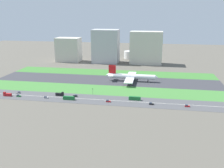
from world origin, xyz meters
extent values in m
plane|color=#5B564C|center=(0.00, 0.00, 0.00)|extent=(800.00, 800.00, 0.00)
cube|color=#38383D|center=(0.00, 0.00, 0.05)|extent=(280.00, 46.00, 0.10)
cube|color=#3D7A33|center=(0.00, 41.00, 0.05)|extent=(280.00, 36.00, 0.10)
cube|color=#427F38|center=(0.00, -41.00, 0.05)|extent=(280.00, 36.00, 0.10)
cube|color=#4C4C4F|center=(0.00, -73.00, 0.05)|extent=(280.00, 28.00, 0.10)
cube|color=silver|center=(0.00, -73.00, 0.11)|extent=(266.00, 0.50, 0.01)
cylinder|color=white|center=(31.58, 0.00, 6.30)|extent=(56.00, 6.00, 6.00)
cone|color=white|center=(61.58, 0.00, 6.30)|extent=(4.00, 5.70, 5.70)
cone|color=white|center=(1.08, 0.00, 7.10)|extent=(5.00, 5.40, 5.40)
cube|color=red|center=(6.58, 0.00, 14.30)|extent=(9.00, 0.80, 11.00)
cube|color=white|center=(5.58, 0.00, 7.30)|extent=(6.00, 16.00, 0.60)
cube|color=white|center=(29.58, 15.00, 5.10)|extent=(10.00, 26.00, 1.00)
cylinder|color=gray|center=(30.58, 9.00, 2.90)|extent=(5.00, 3.20, 3.20)
cube|color=white|center=(29.58, -15.00, 5.10)|extent=(10.00, 26.00, 1.00)
cylinder|color=gray|center=(30.58, -9.00, 2.90)|extent=(5.00, 3.20, 3.20)
cylinder|color=black|center=(51.18, 0.00, 1.70)|extent=(1.00, 1.00, 3.20)
cylinder|color=black|center=(27.58, 3.50, 1.70)|extent=(1.00, 1.00, 3.20)
cylinder|color=black|center=(27.58, -3.50, 1.70)|extent=(1.00, 1.00, 3.20)
cube|color=#19662D|center=(-23.06, -78.00, 1.60)|extent=(11.60, 2.50, 3.00)
cube|color=#19662D|center=(-23.16, -78.00, 3.35)|extent=(10.80, 2.30, 0.50)
cube|color=#99999E|center=(-82.64, -68.00, 0.65)|extent=(4.40, 1.80, 1.10)
cube|color=#333D4C|center=(-81.84, -68.00, 1.65)|extent=(2.20, 1.66, 0.90)
cube|color=#B2191E|center=(16.25, -78.00, 0.65)|extent=(4.40, 1.80, 1.10)
cube|color=#333D4C|center=(15.45, -78.00, 1.65)|extent=(2.20, 1.66, 0.90)
cube|color=black|center=(-36.45, -68.00, 1.50)|extent=(8.40, 2.50, 2.80)
cube|color=black|center=(-33.25, -68.00, 3.50)|extent=(2.00, 2.30, 1.20)
cube|color=black|center=(-20.07, -68.00, 0.65)|extent=(4.40, 1.80, 1.10)
cube|color=#333D4C|center=(-19.27, -68.00, 1.65)|extent=(2.20, 1.66, 0.90)
cube|color=#19662D|center=(-76.44, -78.00, 0.65)|extent=(4.40, 1.80, 1.10)
cube|color=#333D4C|center=(-77.24, -78.00, 1.65)|extent=(2.20, 1.66, 0.90)
cube|color=#99999E|center=(-46.81, -78.00, 0.65)|extent=(4.40, 1.80, 1.10)
cube|color=#333D4C|center=(-47.61, -78.00, 1.65)|extent=(2.20, 1.66, 0.90)
cube|color=#B2191E|center=(-88.83, -78.00, 1.50)|extent=(8.40, 2.50, 2.80)
cube|color=#B2191E|center=(-92.03, -78.00, 3.50)|extent=(2.00, 2.30, 1.20)
cube|color=#19662D|center=(40.53, -68.00, 1.60)|extent=(11.60, 2.50, 3.00)
cube|color=#19662D|center=(40.63, -68.00, 3.35)|extent=(10.80, 2.30, 0.50)
cube|color=#B2191E|center=(89.09, -78.00, 0.65)|extent=(4.40, 1.80, 1.10)
cube|color=#333D4C|center=(88.29, -78.00, 1.65)|extent=(2.20, 1.66, 0.90)
cube|color=black|center=(56.97, -78.00, 0.65)|extent=(4.40, 1.80, 1.10)
cube|color=#333D4C|center=(56.17, -78.00, 1.65)|extent=(2.20, 1.66, 0.90)
cylinder|color=#4C4C51|center=(-3.46, -60.00, 3.10)|extent=(0.24, 0.24, 6.00)
cube|color=black|center=(-3.46, -60.00, 6.70)|extent=(0.36, 0.36, 1.20)
sphere|color=#19D826|center=(-3.46, -60.20, 7.00)|extent=(0.24, 0.24, 0.24)
cube|color=beige|center=(-90.00, 114.00, 20.36)|extent=(40.56, 27.30, 40.72)
cube|color=#B2B2B7|center=(-24.16, 114.00, 27.64)|extent=(43.41, 30.49, 55.29)
cube|color=beige|center=(43.35, 114.00, 26.55)|extent=(52.02, 26.60, 53.09)
cylinder|color=silver|center=(12.10, 159.00, 6.81)|extent=(20.73, 20.73, 13.63)
camera|label=1|loc=(57.69, -296.46, 82.26)|focal=39.74mm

